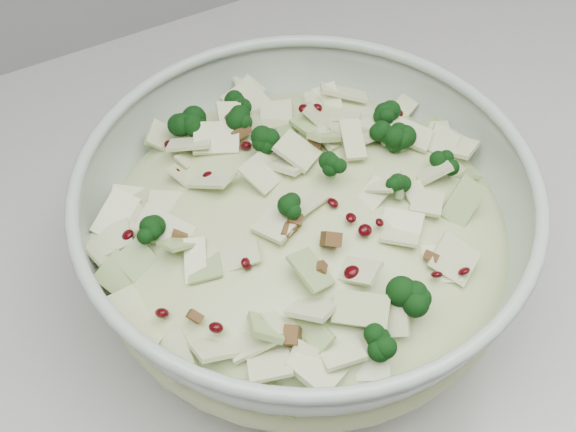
% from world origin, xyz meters
% --- Properties ---
extents(mixing_bowl, '(0.38, 0.38, 0.13)m').
position_xyz_m(mixing_bowl, '(0.42, 1.60, 0.97)').
color(mixing_bowl, '#A3B3A6').
rests_on(mixing_bowl, counter).
extents(salad, '(0.34, 0.34, 0.13)m').
position_xyz_m(salad, '(0.42, 1.60, 0.99)').
color(salad, beige).
rests_on(salad, mixing_bowl).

